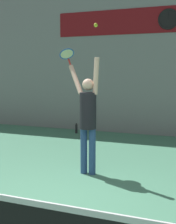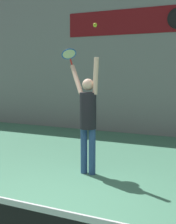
% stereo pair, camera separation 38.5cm
% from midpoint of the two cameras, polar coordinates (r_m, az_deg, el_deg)
% --- Properties ---
extents(ground_plane, '(18.00, 18.00, 0.00)m').
position_cam_midpoint_polar(ground_plane, '(4.58, -5.71, -17.85)').
color(ground_plane, '#4C8C6B').
extents(back_wall, '(18.00, 0.10, 5.00)m').
position_cam_midpoint_polar(back_wall, '(9.78, 12.56, 10.45)').
color(back_wall, gray).
rests_on(back_wall, ground_plane).
extents(sponsor_banner, '(5.45, 0.02, 0.76)m').
position_cam_midpoint_polar(sponsor_banner, '(9.82, 12.65, 16.09)').
color(sponsor_banner, maroon).
extents(tennis_player, '(0.78, 0.48, 2.21)m').
position_cam_midpoint_polar(tennis_player, '(5.87, 1.85, -0.71)').
color(tennis_player, '#2D4C7F').
rests_on(tennis_player, ground_plane).
extents(tennis_racket, '(0.39, 0.39, 0.37)m').
position_cam_midpoint_polar(tennis_racket, '(6.44, -1.74, 10.44)').
color(tennis_racket, red).
extents(tennis_ball, '(0.07, 0.07, 0.07)m').
position_cam_midpoint_polar(tennis_ball, '(5.69, 3.33, 15.60)').
color(tennis_ball, '#CCDB2D').
extents(water_bottle, '(0.08, 0.08, 0.32)m').
position_cam_midpoint_polar(water_bottle, '(9.95, 0.49, -3.05)').
color(water_bottle, '#262628').
rests_on(water_bottle, ground_plane).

